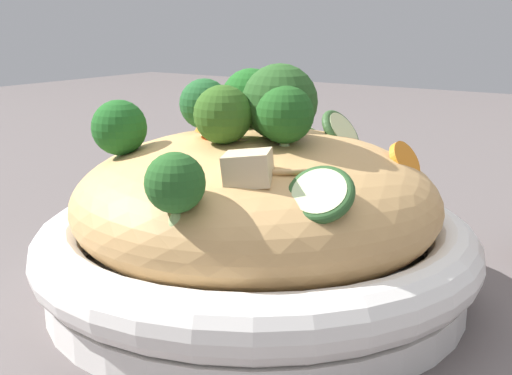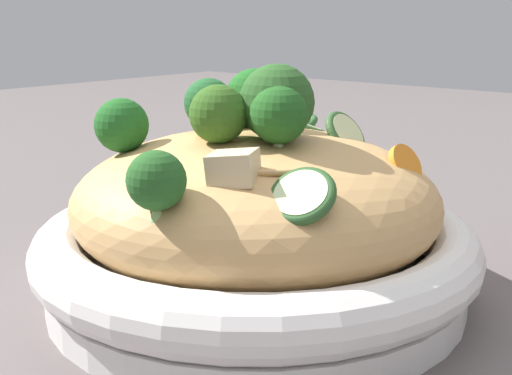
% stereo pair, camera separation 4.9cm
% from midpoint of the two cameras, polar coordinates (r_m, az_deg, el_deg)
% --- Properties ---
extents(ground_plane, '(3.00, 3.00, 0.00)m').
position_cam_midpoint_polar(ground_plane, '(0.52, -2.75, -9.07)').
color(ground_plane, '#58504F').
extents(serving_bowl, '(0.33, 0.33, 0.06)m').
position_cam_midpoint_polar(serving_bowl, '(0.51, -2.79, -5.79)').
color(serving_bowl, white).
rests_on(serving_bowl, ground_plane).
extents(noodle_heap, '(0.27, 0.27, 0.11)m').
position_cam_midpoint_polar(noodle_heap, '(0.49, -2.84, -1.18)').
color(noodle_heap, tan).
rests_on(noodle_heap, serving_bowl).
extents(broccoli_florets, '(0.16, 0.19, 0.09)m').
position_cam_midpoint_polar(broccoli_florets, '(0.46, -4.92, 6.13)').
color(broccoli_florets, '#A4C17B').
rests_on(broccoli_florets, serving_bowl).
extents(carrot_coins, '(0.17, 0.15, 0.04)m').
position_cam_midpoint_polar(carrot_coins, '(0.51, 1.88, 3.63)').
color(carrot_coins, orange).
rests_on(carrot_coins, serving_bowl).
extents(zucchini_slices, '(0.17, 0.19, 0.05)m').
position_cam_midpoint_polar(zucchini_slices, '(0.49, 1.69, 3.74)').
color(zucchini_slices, beige).
rests_on(zucchini_slices, serving_bowl).
extents(chicken_chunks, '(0.15, 0.19, 0.04)m').
position_cam_midpoint_polar(chicken_chunks, '(0.52, -4.10, 4.71)').
color(chicken_chunks, beige).
rests_on(chicken_chunks, serving_bowl).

